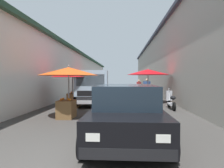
% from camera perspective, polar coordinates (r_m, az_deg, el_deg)
% --- Properties ---
extents(ground, '(90.00, 90.00, 0.00)m').
position_cam_1_polar(ground, '(16.83, 1.05, -4.04)').
color(ground, '#3D3A38').
extents(building_left_whitewash, '(49.80, 7.50, 4.44)m').
position_cam_1_polar(building_left_whitewash, '(20.63, -19.69, 3.09)').
color(building_left_whitewash, silver).
rests_on(building_left_whitewash, ground).
extents(building_right_concrete, '(49.80, 7.50, 6.18)m').
position_cam_1_polar(building_right_concrete, '(20.20, 22.87, 5.56)').
color(building_right_concrete, '#A39E93').
rests_on(building_right_concrete, ground).
extents(fruit_stall_far_left, '(2.88, 2.88, 2.35)m').
position_cam_1_polar(fruit_stall_far_left, '(13.69, 10.17, 2.36)').
color(fruit_stall_far_left, '#9E9EA3').
rests_on(fruit_stall_far_left, ground).
extents(fruit_stall_mid_lane, '(2.52, 2.52, 2.19)m').
position_cam_1_polar(fruit_stall_mid_lane, '(8.52, -12.48, 1.93)').
color(fruit_stall_mid_lane, '#9E9EA3').
rests_on(fruit_stall_mid_lane, ground).
extents(fruit_stall_near_left, '(2.45, 2.45, 2.12)m').
position_cam_1_polar(fruit_stall_near_left, '(11.46, -11.25, 1.37)').
color(fruit_stall_near_left, '#9E9EA3').
rests_on(fruit_stall_near_left, ground).
extents(fruit_stall_far_right, '(2.54, 2.54, 2.16)m').
position_cam_1_polar(fruit_stall_far_right, '(19.87, -5.91, 1.67)').
color(fruit_stall_far_right, '#9E9EA3').
rests_on(fruit_stall_far_right, ground).
extents(hatchback_car, '(3.92, 1.93, 1.45)m').
position_cam_1_polar(hatchback_car, '(5.33, 4.13, -8.00)').
color(hatchback_car, black).
rests_on(hatchback_car, ground).
extents(delivery_truck, '(5.00, 2.15, 2.08)m').
position_cam_1_polar(delivery_truck, '(11.82, -5.44, -1.32)').
color(delivery_truck, black).
rests_on(delivery_truck, ground).
extents(vendor_by_crates, '(0.34, 0.62, 1.64)m').
position_cam_1_polar(vendor_by_crates, '(17.59, 10.00, -0.73)').
color(vendor_by_crates, navy).
rests_on(vendor_by_crates, ground).
extents(vendor_in_shade, '(0.48, 0.46, 1.55)m').
position_cam_1_polar(vendor_in_shade, '(19.02, 7.75, -0.74)').
color(vendor_in_shade, '#665B4C').
rests_on(vendor_in_shade, ground).
extents(parked_scooter, '(1.69, 0.32, 1.14)m').
position_cam_1_polar(parked_scooter, '(11.09, 16.70, -4.63)').
color(parked_scooter, black).
rests_on(parked_scooter, ground).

